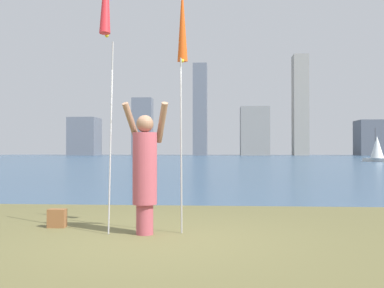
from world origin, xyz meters
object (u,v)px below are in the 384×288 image
Objects in this scene: kite_flag_right at (182,28)px; bag at (57,218)px; sailboat_5 at (377,149)px; person at (145,169)px.

kite_flag_right reaches higher than bag.
sailboat_5 reaches higher than bag.
kite_flag_right reaches higher than sailboat_5.
person is 1.81m from bag.
bag is (-1.53, 0.49, -0.83)m from person.
bag is at bearing 173.17° from kite_flag_right.
kite_flag_right is 12.92× the size of bag.
person is at bearing -17.88° from bag.
bag is 47.83m from sailboat_5.
person reaches higher than bag.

